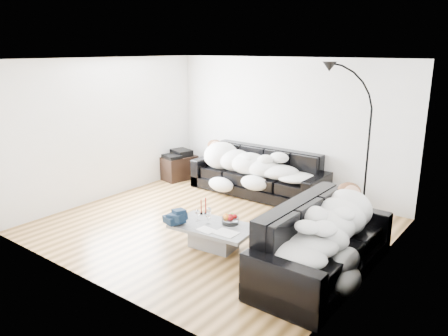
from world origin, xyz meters
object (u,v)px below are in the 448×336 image
Objects in this scene: av_cabinet at (179,167)px; stereo at (178,153)px; sofa_right at (324,241)px; shoes at (278,275)px; sofa_back at (258,173)px; candle_right at (206,206)px; sleeper_back at (257,163)px; sleeper_right at (325,226)px; fruit_bowl at (230,219)px; wine_glass_a at (209,213)px; wine_glass_b at (198,215)px; coffee_table at (213,236)px; wine_glass_c at (208,218)px; candle_left at (201,207)px; floor_lamp at (368,152)px.

stereo reaches higher than av_cabinet.
shoes is (-0.39, -0.41, -0.41)m from sofa_right.
sofa_back is 10.50× the size of candle_right.
sleeper_right is at bearing -41.49° from sleeper_back.
shoes is (1.55, -0.47, -0.42)m from candle_right.
stereo is at bearing 161.73° from shoes.
sleeper_back is at bearing 114.06° from fruit_bowl.
wine_glass_b is (-0.09, -0.14, -0.01)m from wine_glass_a.
coffee_table is at bearing -22.81° from stereo.
wine_glass_b is (0.51, -2.37, -0.02)m from sofa_back.
sleeper_back is 2.34m from fruit_bowl.
stereo is at bearing 140.87° from candle_right.
wine_glass_a is at bearing -23.08° from stereo.
wine_glass_c is (0.10, -0.14, -0.00)m from wine_glass_a.
sofa_back is 1.96m from stereo.
sofa_back is 0.21m from sleeper_back.
av_cabinet is at bearing 161.73° from shoes.
sofa_right is 8.87× the size of candle_right.
sleeper_right is (2.37, -2.10, 0.01)m from sleeper_back.
sofa_right is 10.06× the size of candle_left.
wine_glass_c is (-1.67, -0.22, -0.23)m from sleeper_right.
sleeper_right is at bearing -13.21° from av_cabinet.
candle_right is at bearing -78.11° from sleeper_back.
fruit_bowl reaches higher than coffee_table.
floor_lamp is at bearing 102.11° from shoes.
av_cabinet is (-4.32, 1.99, -0.21)m from sofa_right.
sleeper_back is 2.10m from candle_right.
floor_lamp is at bearing 58.91° from wine_glass_a.
wine_glass_b is at bearing -26.05° from stereo.
sofa_right is 9.12× the size of fruit_bowl.
fruit_bowl is at bearing 90.99° from sofa_right.
sleeper_right is at bearing 0.99° from fruit_bowl.
sleeper_right is at bearing 7.70° from coffee_table.
wine_glass_b is 0.20m from wine_glass_c.
sofa_right is 12.60× the size of wine_glass_a.
sleeper_right reaches higher than candle_right.
fruit_bowl is (-1.43, -0.02, -0.24)m from sleeper_right.
wine_glass_b is at bearing -178.74° from wine_glass_c.
wine_glass_a is (-0.35, -0.05, 0.01)m from fruit_bowl.
sleeper_right is at bearing -0.23° from candle_left.
sofa_back is 6.08× the size of stereo.
stereo is (-1.95, -0.16, 0.13)m from sofa_back.
sofa_right is 1.94× the size of coffee_table.
wine_glass_c is (-1.67, -0.22, -0.03)m from sofa_right.
wine_glass_b is 0.65× the size of candle_right.
sofa_right reaches higher than sleeper_right.
sofa_back is 15.73× the size of wine_glass_c.
fruit_bowl is at bearing -94.77° from floor_lamp.
coffee_table is at bearing -176.40° from shoes.
fruit_bowl is 0.34× the size of av_cabinet.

